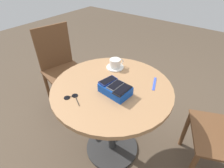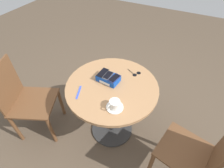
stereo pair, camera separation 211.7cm
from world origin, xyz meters
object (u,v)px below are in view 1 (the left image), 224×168
at_px(round_table, 112,103).
at_px(sunglasses, 72,97).
at_px(saucer, 115,67).
at_px(lanyard_strap, 154,84).
at_px(phone_box, 115,89).
at_px(phone_black, 122,90).
at_px(chair_far_side, 62,69).
at_px(phone_navy, 108,81).
at_px(coffee_cup, 115,63).
at_px(phone_gray, 116,85).

distance_m(round_table, sunglasses, 0.33).
bearing_deg(saucer, lanyard_strap, 178.61).
bearing_deg(round_table, phone_box, 143.59).
relative_size(phone_black, saucer, 0.96).
height_order(sunglasses, chair_far_side, chair_far_side).
relative_size(round_table, phone_navy, 6.38).
xyz_separation_m(phone_navy, saucer, (0.13, -0.25, -0.06)).
bearing_deg(saucer, chair_far_side, 2.77).
bearing_deg(saucer, round_table, 121.66).
bearing_deg(chair_far_side, sunglasses, 147.35).
distance_m(phone_box, phone_navy, 0.08).
xyz_separation_m(coffee_cup, lanyard_strap, (-0.35, 0.01, -0.04)).
distance_m(phone_gray, coffee_cup, 0.32).
bearing_deg(coffee_cup, phone_navy, 116.37).
bearing_deg(phone_gray, coffee_cup, -53.40).
relative_size(sunglasses, chair_far_side, 0.15).
bearing_deg(phone_gray, round_table, -35.17).
height_order(phone_navy, saucer, phone_navy).
height_order(phone_navy, lanyard_strap, phone_navy).
bearing_deg(lanyard_strap, saucer, -1.39).
bearing_deg(coffee_cup, phone_box, 126.28).
distance_m(phone_gray, saucer, 0.33).
height_order(phone_black, phone_gray, same).
height_order(phone_box, phone_navy, phone_navy).
bearing_deg(sunglasses, chair_far_side, -32.65).
xyz_separation_m(phone_navy, sunglasses, (0.13, 0.22, -0.06)).
bearing_deg(coffee_cup, phone_black, 133.18).
bearing_deg(chair_far_side, lanyard_strap, -178.66).
height_order(phone_black, saucer, phone_black).
relative_size(phone_box, chair_far_side, 0.23).
relative_size(round_table, lanyard_strap, 5.42).
relative_size(coffee_cup, chair_far_side, 0.12).
bearing_deg(phone_gray, phone_navy, -7.22).
bearing_deg(chair_far_side, round_table, 167.37).
relative_size(phone_navy, sunglasses, 0.96).
bearing_deg(phone_black, sunglasses, 36.88).
height_order(phone_gray, saucer, phone_gray).
distance_m(phone_box, coffee_cup, 0.32).
height_order(phone_black, chair_far_side, chair_far_side).
relative_size(phone_box, saucer, 1.49).
xyz_separation_m(phone_black, lanyard_strap, (-0.10, -0.26, -0.06)).
height_order(lanyard_strap, sunglasses, sunglasses).
relative_size(round_table, phone_box, 4.03).
distance_m(phone_black, phone_gray, 0.06).
height_order(saucer, coffee_cup, coffee_cup).
xyz_separation_m(round_table, chair_far_side, (0.81, -0.18, -0.09)).
distance_m(phone_black, saucer, 0.38).
bearing_deg(phone_box, saucer, -53.33).
height_order(lanyard_strap, chair_far_side, chair_far_side).
bearing_deg(round_table, lanyard_strap, -137.24).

